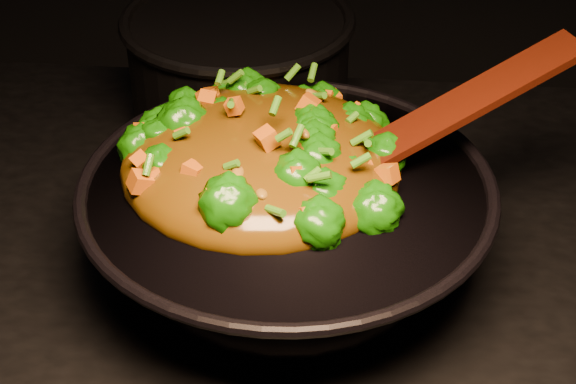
# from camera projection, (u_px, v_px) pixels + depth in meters

# --- Properties ---
(wok) EXTENTS (0.48, 0.48, 0.10)m
(wok) POSITION_uv_depth(u_px,v_px,m) (287.00, 230.00, 0.82)
(wok) COLOR black
(wok) RESTS_ON stovetop
(stir_fry) EXTENTS (0.32, 0.32, 0.09)m
(stir_fry) POSITION_uv_depth(u_px,v_px,m) (260.00, 125.00, 0.79)
(stir_fry) COLOR #186807
(stir_fry) RESTS_ON wok
(spatula) EXTENTS (0.26, 0.15, 0.11)m
(spatula) POSITION_uv_depth(u_px,v_px,m) (440.00, 117.00, 0.79)
(spatula) COLOR #341807
(spatula) RESTS_ON wok
(back_pot) EXTENTS (0.28, 0.28, 0.14)m
(back_pot) POSITION_uv_depth(u_px,v_px,m) (239.00, 72.00, 1.02)
(back_pot) COLOR black
(back_pot) RESTS_ON stovetop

